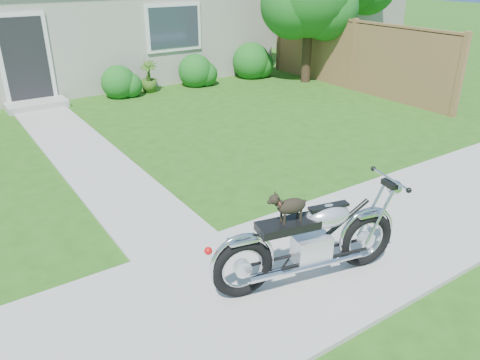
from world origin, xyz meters
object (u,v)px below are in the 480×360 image
Objects in this scene: house at (51,3)px; potted_plant_right at (149,77)px; fence at (352,55)px; motorcycle_with_dog at (312,240)px.

house is 4.12m from potted_plant_right.
motorcycle_with_dog is (-6.89, -6.06, -0.40)m from fence.
house is 14.93× the size of potted_plant_right.
fence is 5.63m from potted_plant_right.
motorcycle_with_dog is (-0.58, -12.30, -1.62)m from house.
potted_plant_right is at bearing 89.55° from motorcycle_with_dog.
motorcycle_with_dog is at bearing -102.91° from potted_plant_right.
house reaches higher than motorcycle_with_dog.
motorcycle_with_dog is at bearing -138.66° from fence.
potted_plant_right is at bearing 150.03° from fence.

